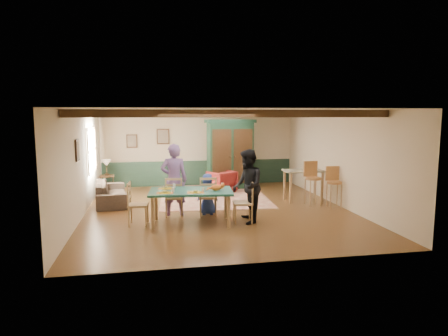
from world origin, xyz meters
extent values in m
plane|color=#4F2F16|center=(0.00, 0.00, 0.00)|extent=(8.00, 8.00, 0.00)
cube|color=beige|center=(0.00, 4.00, 1.35)|extent=(7.00, 0.02, 2.70)
cube|color=beige|center=(-3.50, 0.00, 1.35)|extent=(0.02, 8.00, 2.70)
cube|color=beige|center=(3.50, 0.00, 1.35)|extent=(0.02, 8.00, 2.70)
cube|color=white|center=(0.00, 0.00, 2.70)|extent=(7.00, 8.00, 0.02)
cube|color=#1C3326|center=(0.00, 3.98, 0.45)|extent=(6.95, 0.03, 0.90)
cube|color=black|center=(0.00, -2.30, 2.61)|extent=(6.95, 0.16, 0.16)
cube|color=black|center=(0.00, 0.40, 2.61)|extent=(6.95, 0.16, 0.16)
cube|color=black|center=(0.00, 3.00, 2.61)|extent=(6.95, 0.16, 0.16)
imported|color=#775694|center=(-1.19, -0.37, 0.93)|extent=(0.72, 0.51, 1.86)
imported|color=black|center=(0.49, -1.40, 0.89)|extent=(0.76, 0.93, 1.78)
imported|color=#243B92|center=(-0.33, -0.45, 0.54)|extent=(0.56, 0.40, 1.08)
cube|color=beige|center=(0.17, 1.86, 0.01)|extent=(3.53, 4.11, 0.01)
cube|color=#143221|center=(0.98, 3.12, 1.21)|extent=(1.75, 0.79, 2.41)
imported|color=#541013|center=(0.56, 2.46, 0.36)|extent=(1.06, 1.07, 0.73)
imported|color=#352921|center=(-2.93, 1.41, 0.31)|extent=(1.05, 2.22, 0.63)
camera|label=1|loc=(-1.78, -10.51, 2.60)|focal=32.00mm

